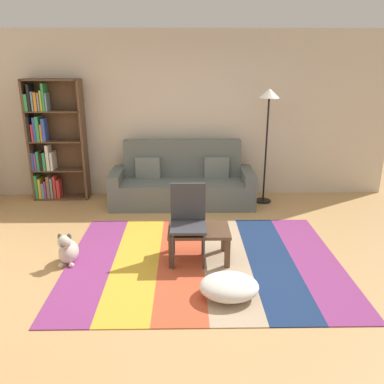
{
  "coord_description": "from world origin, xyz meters",
  "views": [
    {
      "loc": [
        -0.03,
        -4.07,
        2.2
      ],
      "look_at": [
        0.05,
        0.62,
        0.65
      ],
      "focal_mm": 36.87,
      "sensor_mm": 36.0,
      "label": 1
    }
  ],
  "objects_px": {
    "coffee_table": "(199,234)",
    "dog": "(68,250)",
    "standing_lamp": "(268,109)",
    "folding_chair": "(188,216)",
    "tv_remote": "(193,227)",
    "bookshelf": "(50,144)",
    "pouf": "(229,287)",
    "couch": "(182,183)"
  },
  "relations": [
    {
      "from": "coffee_table",
      "to": "dog",
      "type": "bearing_deg",
      "value": -177.49
    },
    {
      "from": "standing_lamp",
      "to": "folding_chair",
      "type": "distance_m",
      "value": 2.53
    },
    {
      "from": "dog",
      "to": "tv_remote",
      "type": "distance_m",
      "value": 1.45
    },
    {
      "from": "bookshelf",
      "to": "pouf",
      "type": "bearing_deg",
      "value": -49.15
    },
    {
      "from": "tv_remote",
      "to": "folding_chair",
      "type": "xyz_separation_m",
      "value": [
        -0.05,
        -0.0,
        0.14
      ]
    },
    {
      "from": "standing_lamp",
      "to": "tv_remote",
      "type": "distance_m",
      "value": 2.56
    },
    {
      "from": "tv_remote",
      "to": "couch",
      "type": "bearing_deg",
      "value": 84.98
    },
    {
      "from": "coffee_table",
      "to": "standing_lamp",
      "type": "bearing_deg",
      "value": 60.31
    },
    {
      "from": "couch",
      "to": "bookshelf",
      "type": "height_order",
      "value": "bookshelf"
    },
    {
      "from": "dog",
      "to": "folding_chair",
      "type": "height_order",
      "value": "folding_chair"
    },
    {
      "from": "folding_chair",
      "to": "couch",
      "type": "bearing_deg",
      "value": 123.56
    },
    {
      "from": "coffee_table",
      "to": "pouf",
      "type": "distance_m",
      "value": 0.86
    },
    {
      "from": "coffee_table",
      "to": "dog",
      "type": "relative_size",
      "value": 1.77
    },
    {
      "from": "coffee_table",
      "to": "tv_remote",
      "type": "distance_m",
      "value": 0.11
    },
    {
      "from": "standing_lamp",
      "to": "tv_remote",
      "type": "relative_size",
      "value": 12.11
    },
    {
      "from": "dog",
      "to": "folding_chair",
      "type": "relative_size",
      "value": 0.44
    },
    {
      "from": "couch",
      "to": "dog",
      "type": "relative_size",
      "value": 5.69
    },
    {
      "from": "couch",
      "to": "tv_remote",
      "type": "bearing_deg",
      "value": -86.13
    },
    {
      "from": "dog",
      "to": "standing_lamp",
      "type": "bearing_deg",
      "value": 37.96
    },
    {
      "from": "tv_remote",
      "to": "folding_chair",
      "type": "bearing_deg",
      "value": 176.28
    },
    {
      "from": "coffee_table",
      "to": "pouf",
      "type": "xyz_separation_m",
      "value": [
        0.27,
        -0.8,
        -0.19
      ]
    },
    {
      "from": "pouf",
      "to": "couch",
      "type": "bearing_deg",
      "value": 99.75
    },
    {
      "from": "coffee_table",
      "to": "pouf",
      "type": "bearing_deg",
      "value": -71.24
    },
    {
      "from": "standing_lamp",
      "to": "tv_remote",
      "type": "xyz_separation_m",
      "value": [
        -1.2,
        -1.97,
        -1.12
      ]
    },
    {
      "from": "pouf",
      "to": "tv_remote",
      "type": "distance_m",
      "value": 0.92
    },
    {
      "from": "pouf",
      "to": "folding_chair",
      "type": "bearing_deg",
      "value": 115.88
    },
    {
      "from": "coffee_table",
      "to": "folding_chair",
      "type": "distance_m",
      "value": 0.25
    },
    {
      "from": "folding_chair",
      "to": "tv_remote",
      "type": "bearing_deg",
      "value": 36.4
    },
    {
      "from": "coffee_table",
      "to": "pouf",
      "type": "height_order",
      "value": "coffee_table"
    },
    {
      "from": "tv_remote",
      "to": "folding_chair",
      "type": "relative_size",
      "value": 0.17
    },
    {
      "from": "coffee_table",
      "to": "tv_remote",
      "type": "relative_size",
      "value": 4.69
    },
    {
      "from": "standing_lamp",
      "to": "folding_chair",
      "type": "xyz_separation_m",
      "value": [
        -1.25,
        -1.97,
        -0.98
      ]
    },
    {
      "from": "pouf",
      "to": "folding_chair",
      "type": "height_order",
      "value": "folding_chair"
    },
    {
      "from": "bookshelf",
      "to": "folding_chair",
      "type": "xyz_separation_m",
      "value": [
        2.23,
        -2.22,
        -0.4
      ]
    },
    {
      "from": "dog",
      "to": "couch",
      "type": "bearing_deg",
      "value": 57.29
    },
    {
      "from": "pouf",
      "to": "folding_chair",
      "type": "xyz_separation_m",
      "value": [
        -0.39,
        0.81,
        0.41
      ]
    },
    {
      "from": "couch",
      "to": "pouf",
      "type": "xyz_separation_m",
      "value": [
        0.47,
        -2.75,
        -0.22
      ]
    },
    {
      "from": "couch",
      "to": "pouf",
      "type": "relative_size",
      "value": 3.88
    },
    {
      "from": "dog",
      "to": "tv_remote",
      "type": "bearing_deg",
      "value": 3.36
    },
    {
      "from": "bookshelf",
      "to": "pouf",
      "type": "xyz_separation_m",
      "value": [
        2.62,
        -3.03,
        -0.81
      ]
    },
    {
      "from": "couch",
      "to": "tv_remote",
      "type": "height_order",
      "value": "couch"
    },
    {
      "from": "standing_lamp",
      "to": "folding_chair",
      "type": "bearing_deg",
      "value": -122.45
    }
  ]
}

